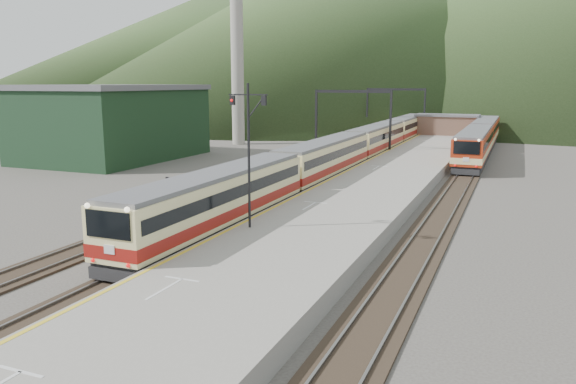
% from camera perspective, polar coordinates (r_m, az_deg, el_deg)
% --- Properties ---
extents(track_main, '(2.60, 200.00, 0.23)m').
position_cam_1_polar(track_main, '(54.20, 4.99, 1.72)').
color(track_main, black).
rests_on(track_main, ground).
extents(track_far, '(2.60, 200.00, 0.23)m').
position_cam_1_polar(track_far, '(55.88, 0.10, 2.04)').
color(track_far, black).
rests_on(track_far, ground).
extents(track_second, '(2.60, 200.00, 0.23)m').
position_cam_1_polar(track_second, '(51.99, 17.17, 0.87)').
color(track_second, black).
rests_on(track_second, ground).
extents(platform, '(8.00, 100.00, 1.00)m').
position_cam_1_polar(platform, '(50.82, 10.35, 1.46)').
color(platform, gray).
rests_on(platform, ground).
extents(gantry_near, '(9.55, 0.25, 8.00)m').
position_cam_1_polar(gantry_near, '(68.76, 6.58, 8.27)').
color(gantry_near, black).
rests_on(gantry_near, ground).
extents(gantry_far, '(9.55, 0.25, 8.00)m').
position_cam_1_polar(gantry_far, '(93.04, 10.87, 8.84)').
color(gantry_far, black).
rests_on(gantry_far, ground).
extents(warehouse, '(14.50, 20.50, 8.60)m').
position_cam_1_polar(warehouse, '(69.05, -17.31, 6.81)').
color(warehouse, '#163218').
rests_on(warehouse, ground).
extents(smokestack, '(1.80, 1.80, 30.00)m').
position_cam_1_polar(smokestack, '(82.57, -5.21, 15.28)').
color(smokestack, '#9E998E').
rests_on(smokestack, ground).
extents(station_shed, '(9.40, 4.40, 3.10)m').
position_cam_1_polar(station_shed, '(89.88, 15.85, 6.63)').
color(station_shed, brown).
rests_on(station_shed, platform).
extents(hill_a, '(180.00, 180.00, 60.00)m').
position_cam_1_polar(hill_a, '(209.79, 7.13, 16.72)').
color(hill_a, '#354E24').
rests_on(hill_a, ground).
extents(hill_b, '(220.00, 220.00, 75.00)m').
position_cam_1_polar(hill_b, '(243.18, 26.76, 16.65)').
color(hill_b, '#354E24').
rests_on(hill_b, ground).
extents(hill_d, '(200.00, 200.00, 55.00)m').
position_cam_1_polar(hill_d, '(286.13, -6.22, 14.68)').
color(hill_d, '#354E24').
rests_on(hill_d, ground).
extents(main_train, '(2.82, 77.42, 3.45)m').
position_cam_1_polar(main_train, '(59.82, 6.81, 4.38)').
color(main_train, beige).
rests_on(main_train, track_main).
extents(second_train, '(2.91, 39.60, 3.55)m').
position_cam_1_polar(second_train, '(74.90, 18.99, 5.22)').
color(second_train, '#A82C12').
rests_on(second_train, track_second).
extents(signal_mast, '(2.20, 0.28, 7.77)m').
position_cam_1_polar(signal_mast, '(30.06, -4.02, 5.12)').
color(signal_mast, black).
rests_on(signal_mast, platform).
extents(short_signal_b, '(0.25, 0.21, 2.27)m').
position_cam_1_polar(short_signal_b, '(46.38, -2.51, 1.93)').
color(short_signal_b, black).
rests_on(short_signal_b, ground).
extents(short_signal_c, '(0.26, 0.23, 2.27)m').
position_cam_1_polar(short_signal_c, '(40.53, -12.12, 0.37)').
color(short_signal_c, black).
rests_on(short_signal_c, ground).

